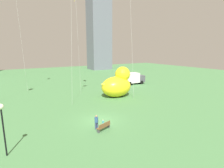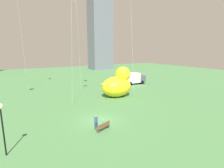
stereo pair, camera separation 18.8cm
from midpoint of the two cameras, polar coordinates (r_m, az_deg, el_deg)
ground_plane at (r=21.83m, az=-4.22°, el=-11.88°), size 140.00×140.00×0.00m
park_bench at (r=19.16m, az=-2.97°, el=-13.72°), size 1.78×1.00×0.90m
person_adult at (r=19.36m, az=-5.45°, el=-12.18°), size 0.39×0.39×1.60m
person_child at (r=19.93m, az=-3.23°, el=-12.68°), size 0.22×0.22×0.88m
giant_inflatable_duck at (r=31.93m, az=1.60°, el=-0.00°), size 6.63×4.26×5.50m
lamppost at (r=16.34m, az=-32.78°, el=-9.03°), size 0.46×0.46×4.45m
box_truck at (r=43.80m, az=6.67°, el=1.81°), size 5.94×2.60×2.85m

